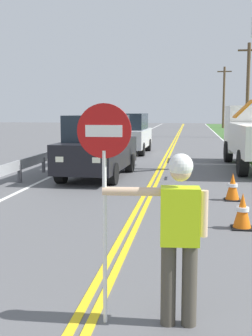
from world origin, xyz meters
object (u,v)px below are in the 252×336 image
object	(u,v)px
utility_pole_mid	(248,89)
oncoming_suv_nearest	(98,146)
stop_sign_paddle	(104,164)
flagger_worker	(179,229)
traffic_cone_lead	(242,212)
utility_pole_far	(224,96)
oncoming_suv_second	(130,133)
traffic_cone_mid	(233,187)

from	to	relation	value
utility_pole_mid	oncoming_suv_nearest	bearing A→B (deg)	-108.30
oncoming_suv_nearest	stop_sign_paddle	bearing A→B (deg)	-77.64
flagger_worker	oncoming_suv_nearest	bearing A→B (deg)	106.54
oncoming_suv_nearest	flagger_worker	bearing A→B (deg)	-73.46
traffic_cone_lead	stop_sign_paddle	bearing A→B (deg)	-115.00
flagger_worker	utility_pole_far	world-z (taller)	utility_pole_far
oncoming_suv_second	utility_pole_far	world-z (taller)	utility_pole_far
utility_pole_mid	utility_pole_far	world-z (taller)	utility_pole_far
utility_pole_far	traffic_cone_mid	bearing A→B (deg)	-93.82
flagger_worker	oncoming_suv_second	xyz separation A→B (m)	(-3.06, 18.52, 0.01)
stop_sign_paddle	oncoming_suv_second	xyz separation A→B (m)	(-2.29, 18.58, -0.65)
flagger_worker	utility_pole_mid	distance (m)	33.92
utility_pole_far	traffic_cone_mid	world-z (taller)	utility_pole_far
utility_pole_far	traffic_cone_lead	size ratio (longest dim) A/B	11.10
traffic_cone_mid	utility_pole_far	bearing A→B (deg)	86.18
stop_sign_paddle	utility_pole_far	xyz separation A→B (m)	(5.07, 53.42, 2.36)
traffic_cone_lead	traffic_cone_mid	distance (m)	2.72
traffic_cone_lead	oncoming_suv_second	bearing A→B (deg)	106.06
utility_pole_mid	traffic_cone_lead	distance (m)	29.91
stop_sign_paddle	traffic_cone_lead	bearing A→B (deg)	65.00
traffic_cone_lead	utility_pole_far	bearing A→B (deg)	86.31
stop_sign_paddle	oncoming_suv_nearest	bearing A→B (deg)	102.36
oncoming_suv_nearest	utility_pole_far	size ratio (longest dim) A/B	0.60
traffic_cone_mid	stop_sign_paddle	bearing A→B (deg)	-106.13
utility_pole_far	oncoming_suv_second	bearing A→B (deg)	-101.93
utility_pole_mid	utility_pole_far	distance (m)	19.93
oncoming_suv_nearest	traffic_cone_mid	distance (m)	5.35
stop_sign_paddle	traffic_cone_lead	xyz separation A→B (m)	(1.89, 4.05, -1.37)
stop_sign_paddle	traffic_cone_lead	world-z (taller)	stop_sign_paddle
oncoming_suv_nearest	traffic_cone_mid	world-z (taller)	oncoming_suv_nearest
utility_pole_far	stop_sign_paddle	bearing A→B (deg)	-95.42
flagger_worker	traffic_cone_mid	xyz separation A→B (m)	(1.19, 6.71, -0.71)
oncoming_suv_second	utility_pole_far	xyz separation A→B (m)	(7.36, 34.84, 3.00)
oncoming_suv_second	traffic_cone_lead	size ratio (longest dim) A/B	6.63
stop_sign_paddle	traffic_cone_lead	size ratio (longest dim) A/B	3.33
oncoming_suv_second	utility_pole_mid	size ratio (longest dim) A/B	0.60
traffic_cone_lead	oncoming_suv_nearest	bearing A→B (deg)	124.24
oncoming_suv_second	traffic_cone_lead	world-z (taller)	oncoming_suv_second
stop_sign_paddle	traffic_cone_mid	xyz separation A→B (m)	(1.96, 6.76, -1.37)
stop_sign_paddle	traffic_cone_mid	bearing A→B (deg)	73.87
flagger_worker	traffic_cone_mid	world-z (taller)	flagger_worker
oncoming_suv_second	utility_pole_far	bearing A→B (deg)	78.07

